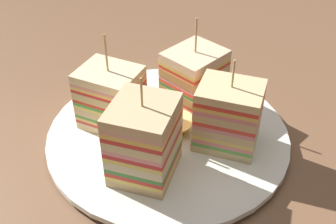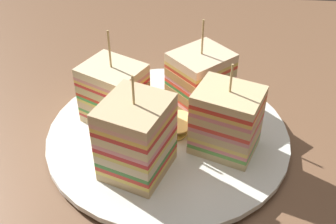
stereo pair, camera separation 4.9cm
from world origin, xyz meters
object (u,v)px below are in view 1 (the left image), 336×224
object	(u,v)px
plate	(168,135)
sandwich_wedge_3	(228,116)
sandwich_wedge_1	(111,98)
sandwich_wedge_0	(194,78)
sandwich_wedge_2	(144,140)
chip_pile	(175,125)

from	to	relation	value
plate	sandwich_wedge_3	distance (cm)	8.42
sandwich_wedge_1	sandwich_wedge_3	bearing A→B (deg)	9.79
plate	sandwich_wedge_1	bearing A→B (deg)	-16.35
plate	sandwich_wedge_0	world-z (taller)	sandwich_wedge_0
plate	sandwich_wedge_2	world-z (taller)	sandwich_wedge_2
plate	chip_pile	world-z (taller)	chip_pile
sandwich_wedge_0	chip_pile	xyz separation A→B (cm)	(2.78, 6.05, -2.88)
plate	sandwich_wedge_1	world-z (taller)	sandwich_wedge_1
sandwich_wedge_3	sandwich_wedge_0	bearing A→B (deg)	-48.62
sandwich_wedge_2	plate	bearing A→B (deg)	-2.86
sandwich_wedge_3	chip_pile	distance (cm)	7.08
sandwich_wedge_0	sandwich_wedge_1	world-z (taller)	sandwich_wedge_1
sandwich_wedge_1	chip_pile	world-z (taller)	sandwich_wedge_1
chip_pile	sandwich_wedge_2	bearing A→B (deg)	61.74
plate	sandwich_wedge_0	size ratio (longest dim) A/B	2.44
sandwich_wedge_2	sandwich_wedge_3	bearing A→B (deg)	-45.75
sandwich_wedge_0	chip_pile	bearing A→B (deg)	22.00
sandwich_wedge_0	sandwich_wedge_3	size ratio (longest dim) A/B	1.07
sandwich_wedge_0	chip_pile	world-z (taller)	sandwich_wedge_0
plate	sandwich_wedge_0	distance (cm)	8.31
sandwich_wedge_2	chip_pile	xyz separation A→B (cm)	(-3.58, -6.65, -3.52)
sandwich_wedge_0	sandwich_wedge_3	world-z (taller)	sandwich_wedge_0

